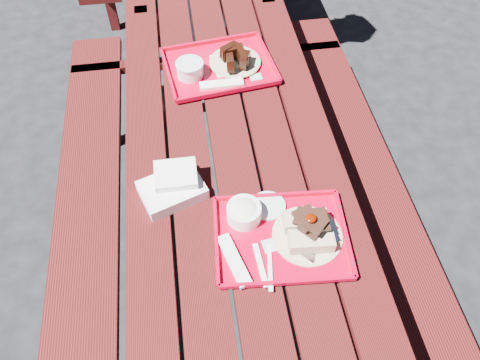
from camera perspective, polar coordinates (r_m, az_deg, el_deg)
The scene contains 5 objects.
ground at distance 2.24m, azimuth -0.58°, elevation -9.84°, with size 60.00×60.00×0.00m, color black.
picnic_table_near at distance 1.76m, azimuth -0.72°, elevation -1.33°, with size 1.41×2.40×0.75m.
near_tray at distance 1.42m, azimuth 4.96°, elevation -5.93°, with size 0.42×0.34×0.13m.
far_tray at distance 1.94m, azimuth -2.71°, elevation 13.71°, with size 0.47×0.38×0.07m.
white_cloth at distance 1.51m, azimuth -8.14°, elevation -0.71°, with size 0.23×0.20×0.08m.
Camera 1 is at (-0.13, -1.03, 1.98)m, focal length 35.00 mm.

